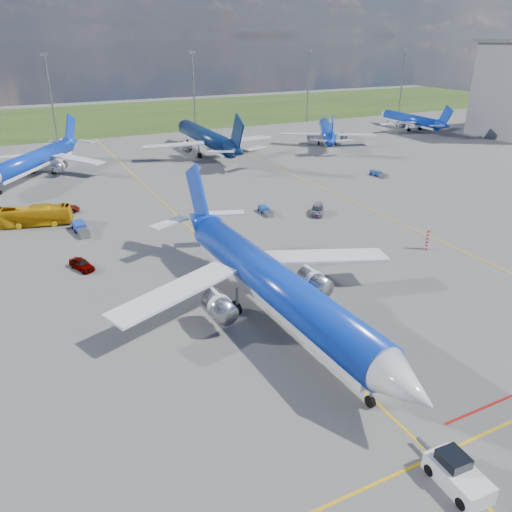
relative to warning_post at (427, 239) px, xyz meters
name	(u,v)px	position (x,y,z in m)	size (l,w,h in m)	color
ground	(289,321)	(-26.00, -8.00, -1.50)	(400.00, 400.00, 0.00)	#5C5C59
grass_strip	(75,119)	(-26.00, 142.00, -1.50)	(400.00, 80.00, 0.01)	#2D4719
taxiway_lines	(197,233)	(-25.83, 19.70, -1.49)	(60.25, 160.00, 0.02)	gold
floodlight_masts	(126,91)	(-16.00, 102.00, 11.06)	(202.20, 0.50, 22.70)	slate
warning_post	(427,239)	(0.00, 0.00, 0.00)	(0.50, 0.50, 3.00)	red
bg_jet_nnw	(38,177)	(-44.16, 64.56, -1.50)	(29.43, 38.63, 10.12)	#0D35BF
bg_jet_n	(206,154)	(-5.18, 69.04, -1.50)	(34.30, 45.01, 11.79)	#081B42
bg_jet_ne	(326,143)	(28.88, 67.45, -1.50)	(27.27, 35.80, 9.38)	#0D35BF
bg_jet_ene	(409,130)	(64.05, 74.02, -1.50)	(25.53, 33.51, 8.78)	#0D35BF
main_airliner	(273,319)	(-27.28, -6.90, -1.50)	(34.29, 45.01, 11.79)	#0D35BF
pushback_tug	(457,474)	(-26.43, -30.27, -0.69)	(2.43, 6.00, 2.01)	silver
uld_container	(326,320)	(-23.31, -10.48, -0.72)	(1.56, 1.95, 1.56)	#0D54B7
apron_bus	(34,216)	(-46.90, 33.64, 0.04)	(2.59, 11.07, 3.08)	#D69B0C
service_car_a	(82,264)	(-42.94, 14.16, -0.81)	(1.64, 4.06, 1.38)	#999999
service_car_b	(64,209)	(-42.20, 37.95, -0.80)	(2.33, 5.05, 1.40)	#999999
service_car_c	(317,210)	(-5.33, 18.91, -0.79)	(1.98, 4.86, 1.41)	#999999
baggage_tug_w	(265,211)	(-12.71, 23.01, -1.06)	(1.55, 4.32, 0.95)	navy
baggage_tug_c	(81,229)	(-41.09, 27.40, -0.91)	(1.84, 5.70, 1.26)	#1B3AA5
baggage_tug_e	(378,174)	(19.09, 33.65, -1.04)	(1.48, 4.41, 0.97)	navy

